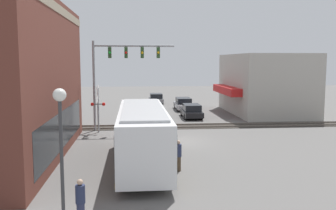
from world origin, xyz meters
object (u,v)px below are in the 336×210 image
(crossing_signal, at_px, (98,104))
(pedestrian_by_lamp, at_px, (80,202))
(parked_car_black, at_px, (192,111))
(parked_car_grey, at_px, (156,99))
(parked_car_silver, at_px, (183,104))
(pedestrian_near_bus, at_px, (178,155))
(city_bus, at_px, (143,133))
(streetlamp, at_px, (61,147))

(crossing_signal, relative_size, pedestrian_by_lamp, 2.31)
(parked_car_black, xyz_separation_m, parked_car_grey, (13.43, 2.80, -0.02))
(parked_car_silver, relative_size, pedestrian_by_lamp, 2.92)
(parked_car_grey, bearing_deg, crossing_signal, 163.83)
(parked_car_black, bearing_deg, pedestrian_by_lamp, 162.38)
(crossing_signal, xyz_separation_m, pedestrian_by_lamp, (-17.47, -0.95, -1.46))
(parked_car_silver, relative_size, pedestrian_near_bus, 2.94)
(crossing_signal, bearing_deg, parked_car_black, -51.22)
(city_bus, distance_m, pedestrian_near_bus, 2.47)
(parked_car_grey, relative_size, pedestrian_by_lamp, 2.57)
(city_bus, height_order, pedestrian_by_lamp, city_bus)
(parked_car_black, height_order, pedestrian_near_bus, pedestrian_near_bus)
(city_bus, distance_m, parked_car_black, 17.83)
(pedestrian_by_lamp, bearing_deg, pedestrian_near_bus, -34.36)
(crossing_signal, bearing_deg, pedestrian_by_lamp, -176.88)
(crossing_signal, relative_size, parked_car_grey, 0.90)
(city_bus, xyz_separation_m, crossing_signal, (9.95, 3.33, 0.52))
(parked_car_black, bearing_deg, parked_car_grey, 11.78)
(parked_car_black, xyz_separation_m, pedestrian_by_lamp, (-24.48, 7.77, 0.18))
(parked_car_black, relative_size, parked_car_silver, 0.93)
(crossing_signal, xyz_separation_m, streetlamp, (-17.88, -0.44, 0.60))
(parked_car_grey, distance_m, pedestrian_near_bus, 31.78)
(city_bus, relative_size, parked_car_black, 2.45)
(crossing_signal, height_order, pedestrian_by_lamp, crossing_signal)
(streetlamp, distance_m, pedestrian_by_lamp, 2.16)
(parked_car_grey, bearing_deg, pedestrian_near_bus, 178.59)
(pedestrian_near_bus, bearing_deg, parked_car_black, -11.05)
(parked_car_silver, bearing_deg, streetlamp, 165.12)
(parked_car_grey, relative_size, pedestrian_near_bus, 2.58)
(parked_car_silver, xyz_separation_m, pedestrian_near_bus, (-24.64, 3.58, 0.15))
(crossing_signal, relative_size, streetlamp, 0.78)
(parked_car_grey, bearing_deg, pedestrian_by_lamp, 172.52)
(parked_car_black, bearing_deg, parked_car_silver, -0.00)
(city_bus, xyz_separation_m, parked_car_grey, (30.39, -2.60, -1.13))
(streetlamp, distance_m, parked_car_black, 26.33)
(parked_car_silver, bearing_deg, pedestrian_by_lamp, 165.82)
(crossing_signal, xyz_separation_m, parked_car_silver, (13.31, -8.73, -1.61))
(streetlamp, bearing_deg, parked_car_grey, -8.15)
(pedestrian_by_lamp, bearing_deg, parked_car_silver, -14.18)
(streetlamp, height_order, parked_car_silver, streetlamp)
(parked_car_silver, bearing_deg, crossing_signal, 146.75)
(crossing_signal, relative_size, pedestrian_near_bus, 2.32)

